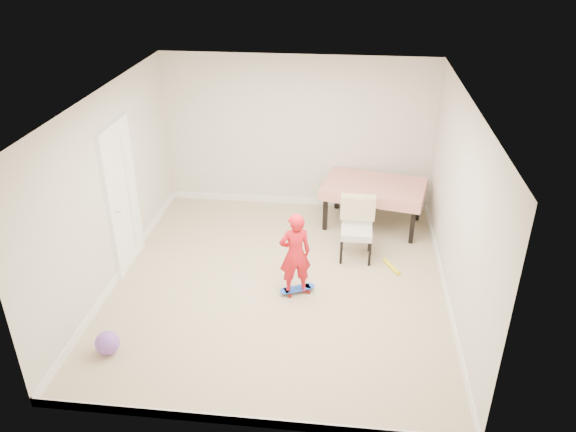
# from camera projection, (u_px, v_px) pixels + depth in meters

# --- Properties ---
(ground) EXTENTS (5.00, 5.00, 0.00)m
(ground) POSITION_uv_depth(u_px,v_px,m) (279.00, 283.00, 7.75)
(ground) COLOR tan
(ground) RESTS_ON ground
(ceiling) EXTENTS (4.50, 5.00, 0.04)m
(ceiling) POSITION_uv_depth(u_px,v_px,m) (278.00, 100.00, 6.55)
(ceiling) COLOR white
(ceiling) RESTS_ON wall_back
(wall_back) EXTENTS (4.50, 0.04, 2.60)m
(wall_back) POSITION_uv_depth(u_px,v_px,m) (297.00, 134.00, 9.33)
(wall_back) COLOR beige
(wall_back) RESTS_ON ground
(wall_front) EXTENTS (4.50, 0.04, 2.60)m
(wall_front) POSITION_uv_depth(u_px,v_px,m) (243.00, 320.00, 4.96)
(wall_front) COLOR beige
(wall_front) RESTS_ON ground
(wall_left) EXTENTS (0.04, 5.00, 2.60)m
(wall_left) POSITION_uv_depth(u_px,v_px,m) (110.00, 190.00, 7.37)
(wall_left) COLOR beige
(wall_left) RESTS_ON ground
(wall_right) EXTENTS (0.04, 5.00, 2.60)m
(wall_right) POSITION_uv_depth(u_px,v_px,m) (457.00, 207.00, 6.92)
(wall_right) COLOR beige
(wall_right) RESTS_ON ground
(door) EXTENTS (0.11, 0.94, 2.11)m
(door) POSITION_uv_depth(u_px,v_px,m) (122.00, 199.00, 7.76)
(door) COLOR white
(door) RESTS_ON ground
(baseboard_back) EXTENTS (4.50, 0.02, 0.12)m
(baseboard_back) POSITION_uv_depth(u_px,v_px,m) (297.00, 200.00, 9.91)
(baseboard_back) COLOR white
(baseboard_back) RESTS_ON ground
(baseboard_front) EXTENTS (4.50, 0.02, 0.12)m
(baseboard_front) POSITION_uv_depth(u_px,v_px,m) (247.00, 421.00, 5.53)
(baseboard_front) COLOR white
(baseboard_front) RESTS_ON ground
(baseboard_left) EXTENTS (0.02, 5.00, 0.12)m
(baseboard_left) POSITION_uv_depth(u_px,v_px,m) (123.00, 269.00, 7.94)
(baseboard_left) COLOR white
(baseboard_left) RESTS_ON ground
(baseboard_right) EXTENTS (0.02, 5.00, 0.12)m
(baseboard_right) POSITION_uv_depth(u_px,v_px,m) (445.00, 290.00, 7.50)
(baseboard_right) COLOR white
(baseboard_right) RESTS_ON ground
(dining_table) EXTENTS (1.74, 1.29, 0.74)m
(dining_table) POSITION_uv_depth(u_px,v_px,m) (373.00, 204.00, 9.08)
(dining_table) COLOR red
(dining_table) RESTS_ON ground
(dining_chair) EXTENTS (0.51, 0.59, 0.93)m
(dining_chair) POSITION_uv_depth(u_px,v_px,m) (357.00, 230.00, 8.14)
(dining_chair) COLOR beige
(dining_chair) RESTS_ON ground
(skateboard) EXTENTS (0.52, 0.37, 0.07)m
(skateboard) POSITION_uv_depth(u_px,v_px,m) (297.00, 290.00, 7.53)
(skateboard) COLOR blue
(skateboard) RESTS_ON ground
(child) EXTENTS (0.49, 0.40, 1.17)m
(child) POSITION_uv_depth(u_px,v_px,m) (295.00, 256.00, 7.27)
(child) COLOR red
(child) RESTS_ON ground
(balloon) EXTENTS (0.28, 0.28, 0.28)m
(balloon) POSITION_uv_depth(u_px,v_px,m) (107.00, 343.00, 6.44)
(balloon) COLOR #8651C2
(balloon) RESTS_ON ground
(foam_toy) EXTENTS (0.24, 0.38, 0.06)m
(foam_toy) POSITION_uv_depth(u_px,v_px,m) (392.00, 267.00, 8.06)
(foam_toy) COLOR yellow
(foam_toy) RESTS_ON ground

